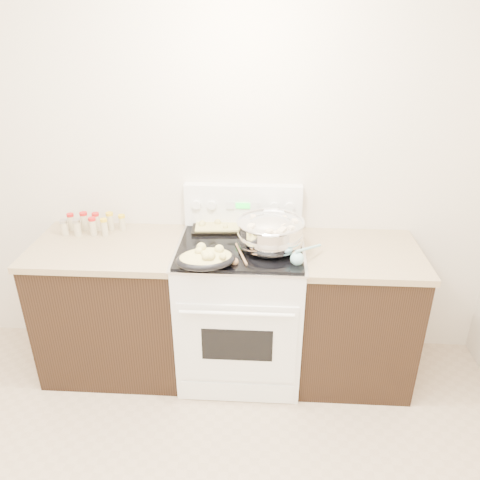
{
  "coord_description": "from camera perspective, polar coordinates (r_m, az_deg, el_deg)",
  "views": [
    {
      "loc": [
        0.5,
        -1.11,
        2.21
      ],
      "look_at": [
        0.35,
        1.37,
        1.0
      ],
      "focal_mm": 35.0,
      "sensor_mm": 36.0,
      "label": 1
    }
  ],
  "objects": [
    {
      "name": "counter_right",
      "position": [
        3.14,
        13.65,
        -8.73
      ],
      "size": [
        0.73,
        0.67,
        0.92
      ],
      "color": "black",
      "rests_on": "ground"
    },
    {
      "name": "counter_left",
      "position": [
        3.24,
        -14.9,
        -7.74
      ],
      "size": [
        0.93,
        0.67,
        0.92
      ],
      "color": "black",
      "rests_on": "ground"
    },
    {
      "name": "blue_ladle",
      "position": [
        2.64,
        7.15,
        -2.12
      ],
      "size": [
        0.19,
        0.23,
        0.1
      ],
      "color": "#86C1C7",
      "rests_on": "kitchen_range"
    },
    {
      "name": "roasting_pan",
      "position": [
        2.59,
        -4.17,
        -2.21
      ],
      "size": [
        0.38,
        0.31,
        0.12
      ],
      "color": "black",
      "rests_on": "kitchen_range"
    },
    {
      "name": "mixing_bowl",
      "position": [
        2.76,
        3.72,
        0.71
      ],
      "size": [
        0.51,
        0.51,
        0.24
      ],
      "color": "silver",
      "rests_on": "kitchen_range"
    },
    {
      "name": "wooden_spoon",
      "position": [
        2.65,
        -0.35,
        -2.28
      ],
      "size": [
        0.1,
        0.26,
        0.04
      ],
      "color": "#9D7047",
      "rests_on": "kitchen_range"
    },
    {
      "name": "spice_jars",
      "position": [
        3.18,
        -17.7,
        1.88
      ],
      "size": [
        0.4,
        0.15,
        0.12
      ],
      "color": "#BFB28C",
      "rests_on": "counter_left"
    },
    {
      "name": "room_shell",
      "position": [
        1.32,
        -19.06,
        1.85
      ],
      "size": [
        4.1,
        3.6,
        2.75
      ],
      "color": "beige",
      "rests_on": "ground"
    },
    {
      "name": "kitchen_range",
      "position": [
        3.07,
        0.06,
        -8.14
      ],
      "size": [
        0.78,
        0.73,
        1.22
      ],
      "color": "white",
      "rests_on": "ground"
    },
    {
      "name": "baking_sheet",
      "position": [
        3.07,
        -1.87,
        1.95
      ],
      "size": [
        0.45,
        0.33,
        0.06
      ],
      "color": "black",
      "rests_on": "kitchen_range"
    }
  ]
}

